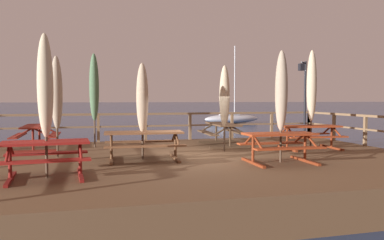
# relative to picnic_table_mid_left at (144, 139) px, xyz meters

# --- Properties ---
(ground_plane) EXTENTS (600.00, 600.00, 0.00)m
(ground_plane) POSITION_rel_picnic_table_mid_left_xyz_m (1.57, 0.25, -1.35)
(ground_plane) COLOR navy
(wooden_deck) EXTENTS (12.83, 9.18, 0.79)m
(wooden_deck) POSITION_rel_picnic_table_mid_left_xyz_m (1.57, 0.25, -0.96)
(wooden_deck) COLOR brown
(wooden_deck) RESTS_ON ground
(railing_waterside_far) EXTENTS (12.63, 0.10, 1.09)m
(railing_waterside_far) POSITION_rel_picnic_table_mid_left_xyz_m (1.57, 4.69, 0.18)
(railing_waterside_far) COLOR brown
(railing_waterside_far) RESTS_ON wooden_deck
(railing_side_right) EXTENTS (0.10, 8.98, 1.09)m
(railing_side_right) POSITION_rel_picnic_table_mid_left_xyz_m (7.83, 0.25, 0.18)
(railing_side_right) COLOR brown
(railing_side_right) RESTS_ON wooden_deck
(picnic_table_mid_left) EXTENTS (2.13, 1.51, 0.78)m
(picnic_table_mid_left) POSITION_rel_picnic_table_mid_left_xyz_m (0.00, 0.00, 0.00)
(picnic_table_mid_left) COLOR brown
(picnic_table_mid_left) RESTS_ON wooden_deck
(picnic_table_front_left) EXTENTS (1.51, 2.19, 0.78)m
(picnic_table_front_left) POSITION_rel_picnic_table_mid_left_xyz_m (3.15, 2.68, 0.00)
(picnic_table_front_left) COLOR brown
(picnic_table_front_left) RESTS_ON wooden_deck
(picnic_table_mid_centre) EXTENTS (1.80, 1.52, 0.78)m
(picnic_table_mid_centre) POSITION_rel_picnic_table_mid_left_xyz_m (-2.25, -1.83, -0.01)
(picnic_table_mid_centre) COLOR maroon
(picnic_table_mid_centre) RESTS_ON wooden_deck
(picnic_table_back_right) EXTENTS (1.84, 1.44, 0.78)m
(picnic_table_back_right) POSITION_rel_picnic_table_mid_left_xyz_m (3.29, -1.30, -0.01)
(picnic_table_back_right) COLOR #993819
(picnic_table_back_right) RESTS_ON wooden_deck
(picnic_table_mid_right) EXTENTS (1.43, 2.00, 0.78)m
(picnic_table_mid_right) POSITION_rel_picnic_table_mid_left_xyz_m (-3.11, 3.22, -0.00)
(picnic_table_mid_right) COLOR maroon
(picnic_table_mid_right) RESTS_ON wooden_deck
(picnic_table_front_right) EXTENTS (2.02, 1.54, 0.78)m
(picnic_table_front_right) POSITION_rel_picnic_table_mid_left_xyz_m (5.55, 0.95, -0.00)
(picnic_table_front_right) COLOR #993819
(picnic_table_front_right) RESTS_ON wooden_deck
(patio_umbrella_tall_back_left) EXTENTS (0.32, 0.32, 2.59)m
(patio_umbrella_tall_back_left) POSITION_rel_picnic_table_mid_left_xyz_m (-0.03, 0.06, 1.08)
(patio_umbrella_tall_back_left) COLOR #4C3828
(patio_umbrella_tall_back_left) RESTS_ON wooden_deck
(patio_umbrella_short_front) EXTENTS (0.32, 0.32, 2.82)m
(patio_umbrella_short_front) POSITION_rel_picnic_table_mid_left_xyz_m (-2.27, 1.08, 1.23)
(patio_umbrella_short_front) COLOR #4C3828
(patio_umbrella_short_front) RESTS_ON wooden_deck
(patio_umbrella_tall_front) EXTENTS (0.32, 0.32, 2.96)m
(patio_umbrella_tall_front) POSITION_rel_picnic_table_mid_left_xyz_m (-2.24, -1.81, 1.32)
(patio_umbrella_tall_front) COLOR #4C3828
(patio_umbrella_tall_front) RESTS_ON wooden_deck
(patio_umbrella_short_back) EXTENTS (0.32, 0.32, 2.86)m
(patio_umbrella_short_back) POSITION_rel_picnic_table_mid_left_xyz_m (3.36, -1.23, 1.26)
(patio_umbrella_short_back) COLOR #4C3828
(patio_umbrella_short_back) RESTS_ON wooden_deck
(patio_umbrella_tall_mid_left) EXTENTS (0.32, 0.32, 3.16)m
(patio_umbrella_tall_mid_left) POSITION_rel_picnic_table_mid_left_xyz_m (-1.25, 3.18, 1.45)
(patio_umbrella_tall_mid_left) COLOR #4C3828
(patio_umbrella_tall_mid_left) RESTS_ON wooden_deck
(patio_umbrella_tall_mid_right) EXTENTS (0.32, 0.32, 3.21)m
(patio_umbrella_tall_mid_right) POSITION_rel_picnic_table_mid_left_xyz_m (5.58, 0.92, 1.48)
(patio_umbrella_tall_mid_right) COLOR #4C3828
(patio_umbrella_tall_mid_right) RESTS_ON wooden_deck
(patio_umbrella_short_mid) EXTENTS (0.32, 0.32, 2.67)m
(patio_umbrella_short_mid) POSITION_rel_picnic_table_mid_left_xyz_m (2.65, 1.10, 1.14)
(patio_umbrella_short_mid) COLOR #4C3828
(patio_umbrella_short_mid) RESTS_ON wooden_deck
(lamp_post_hooked) EXTENTS (0.55, 0.52, 3.20)m
(lamp_post_hooked) POSITION_rel_picnic_table_mid_left_xyz_m (7.14, 4.00, 1.55)
(lamp_post_hooked) COLOR black
(lamp_post_hooked) RESTS_ON wooden_deck
(sailboat_distant) EXTENTS (6.19, 2.60, 7.72)m
(sailboat_distant) POSITION_rel_picnic_table_mid_left_xyz_m (12.15, 25.77, -0.84)
(sailboat_distant) COLOR silver
(sailboat_distant) RESTS_ON ground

